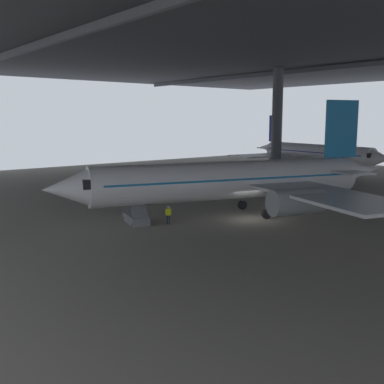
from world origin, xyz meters
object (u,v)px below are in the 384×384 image
(airplane_main, at_px, (236,180))
(airplane_distant, at_px, (314,153))
(boarding_stairs, at_px, (136,214))
(crew_worker_by_stairs, at_px, (168,214))

(airplane_main, distance_m, airplane_distant, 41.32)
(boarding_stairs, xyz_separation_m, crew_worker_by_stairs, (2.38, 1.73, 0.16))
(crew_worker_by_stairs, bearing_deg, airplane_distant, 111.62)
(crew_worker_by_stairs, distance_m, airplane_distant, 47.43)
(crew_worker_by_stairs, bearing_deg, airplane_main, 82.11)
(crew_worker_by_stairs, bearing_deg, boarding_stairs, -143.92)
(airplane_main, bearing_deg, crew_worker_by_stairs, -97.89)
(airplane_distant, bearing_deg, boarding_stairs, -71.77)
(boarding_stairs, height_order, airplane_distant, airplane_distant)
(airplane_main, distance_m, boarding_stairs, 9.76)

